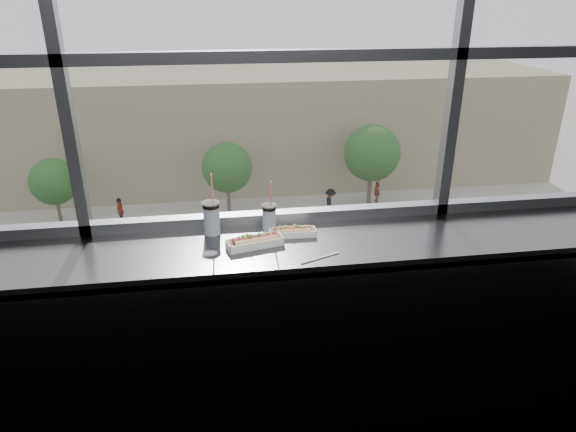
{
  "coord_description": "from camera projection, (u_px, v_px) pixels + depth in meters",
  "views": [
    {
      "loc": [
        -0.3,
        -1.13,
        2.28
      ],
      "look_at": [
        0.05,
        1.23,
        1.25
      ],
      "focal_mm": 32.0,
      "sensor_mm": 36.0,
      "label": 1
    }
  ],
  "objects": [
    {
      "name": "tree_left",
      "position": [
        54.0,
        182.0,
        30.58
      ],
      "size": [
        2.81,
        2.81,
        4.39
      ],
      "color": "#47382B",
      "rests_on": "far_sidewalk"
    },
    {
      "name": "tree_right",
      "position": [
        372.0,
        153.0,
        32.91
      ],
      "size": [
        3.66,
        3.66,
        5.72
      ],
      "color": "#47382B",
      "rests_on": "far_sidewalk"
    },
    {
      "name": "car_far_c",
      "position": [
        452.0,
        213.0,
        30.91
      ],
      "size": [
        3.11,
        6.68,
        2.18
      ],
      "primitive_type": "imported",
      "rotation": [
        0.0,
        0.0,
        1.51
      ],
      "color": "white",
      "rests_on": "street_asphalt"
    },
    {
      "name": "far_building",
      "position": [
        215.0,
        121.0,
        40.59
      ],
      "size": [
        50.0,
        14.0,
        8.0
      ],
      "primitive_type": "cube",
      "color": "gray",
      "rests_on": "plaza_ground"
    },
    {
      "name": "loose_straw",
      "position": [
        320.0,
        258.0,
        2.49
      ],
      "size": [
        0.21,
        0.09,
        0.01
      ],
      "primitive_type": "cylinder",
      "rotation": [
        0.0,
        1.57,
        0.39
      ],
      "color": "white",
      "rests_on": "counter"
    },
    {
      "name": "car_near_e",
      "position": [
        521.0,
        283.0,
        23.65
      ],
      "size": [
        2.94,
        6.0,
        1.94
      ],
      "primitive_type": "imported",
      "rotation": [
        0.0,
        0.0,
        1.48
      ],
      "color": "navy",
      "rests_on": "street_asphalt"
    },
    {
      "name": "plaza_ground",
      "position": [
        216.0,
        151.0,
        47.17
      ],
      "size": [
        120.0,
        120.0,
        0.0
      ],
      "primitive_type": "plane",
      "color": "#A39D92",
      "rests_on": "ground"
    },
    {
      "name": "tree_center",
      "position": [
        227.0,
        168.0,
        31.85
      ],
      "size": [
        3.16,
        3.16,
        4.94
      ],
      "color": "#47382B",
      "rests_on": "far_sidewalk"
    },
    {
      "name": "car_far_a",
      "position": [
        49.0,
        241.0,
        27.8
      ],
      "size": [
        2.96,
        5.77,
        1.85
      ],
      "primitive_type": "imported",
      "rotation": [
        0.0,
        0.0,
        1.45
      ],
      "color": "#323232",
      "rests_on": "street_asphalt"
    },
    {
      "name": "wall_back_lower",
      "position": [
        273.0,
        304.0,
        3.12
      ],
      "size": [
        6.0,
        0.0,
        6.0
      ],
      "primitive_type": "plane",
      "rotation": [
        1.57,
        0.0,
        0.0
      ],
      "color": "black",
      "rests_on": "ground"
    },
    {
      "name": "car_near_d",
      "position": [
        427.0,
        287.0,
        22.95
      ],
      "size": [
        3.46,
        7.09,
        2.29
      ],
      "primitive_type": "imported",
      "rotation": [
        0.0,
        0.0,
        1.48
      ],
      "color": "#B1B1B1",
      "rests_on": "street_asphalt"
    },
    {
      "name": "pedestrian_d",
      "position": [
        377.0,
        187.0,
        35.13
      ],
      "size": [
        0.71,
        0.95,
        2.13
      ],
      "primitive_type": "imported",
      "rotation": [
        0.0,
        0.0,
        4.71
      ],
      "color": "#66605B",
      "rests_on": "far_sidewalk"
    },
    {
      "name": "car_near_c",
      "position": [
        273.0,
        301.0,
        22.02
      ],
      "size": [
        2.88,
        6.65,
        2.2
      ],
      "primitive_type": "imported",
      "rotation": [
        0.0,
        0.0,
        1.55
      ],
      "color": "maroon",
      "rests_on": "street_asphalt"
    },
    {
      "name": "hotdog_tray_left",
      "position": [
        255.0,
        241.0,
        2.61
      ],
      "size": [
        0.3,
        0.16,
        0.07
      ],
      "rotation": [
        0.0,
        0.0,
        0.24
      ],
      "color": "white",
      "rests_on": "counter"
    },
    {
      "name": "car_near_b",
      "position": [
        47.0,
        323.0,
        20.82
      ],
      "size": [
        2.86,
        5.8,
        1.87
      ],
      "primitive_type": "imported",
      "rotation": [
        0.0,
        0.0,
        1.67
      ],
      "color": "black",
      "rests_on": "street_asphalt"
    },
    {
      "name": "hotdog_tray_right",
      "position": [
        293.0,
        231.0,
        2.72
      ],
      "size": [
        0.25,
        0.09,
        0.06
      ],
      "rotation": [
        0.0,
        0.0,
        -0.02
      ],
      "color": "white",
      "rests_on": "counter"
    },
    {
      "name": "counter_fascia",
      "position": [
        285.0,
        361.0,
        2.64
      ],
      "size": [
        6.0,
        0.04,
        1.04
      ],
      "primitive_type": "cube",
      "color": "#5F5F5F",
      "rests_on": "ground"
    },
    {
      "name": "pedestrian_c",
      "position": [
        330.0,
        200.0,
        32.65
      ],
      "size": [
        0.76,
        1.02,
        2.29
      ],
      "primitive_type": "imported",
      "rotation": [
        0.0,
        0.0,
        1.57
      ],
      "color": "#66605B",
      "rests_on": "far_sidewalk"
    },
    {
      "name": "wrapper",
      "position": [
        209.0,
        253.0,
        2.52
      ],
      "size": [
        0.09,
        0.06,
        0.02
      ],
      "primitive_type": "ellipsoid",
      "color": "silver",
      "rests_on": "counter"
    },
    {
      "name": "street_asphalt",
      "position": [
        227.0,
        280.0,
        25.85
      ],
      "size": [
        80.0,
        10.0,
        0.06
      ],
      "primitive_type": "cube",
      "color": "black",
      "rests_on": "plaza_ground"
    },
    {
      "name": "far_sidewalk",
      "position": [
        222.0,
        217.0,
        33.11
      ],
      "size": [
        80.0,
        6.0,
        0.04
      ],
      "primitive_type": "cube",
      "color": "#A39D92",
      "rests_on": "plaza_ground"
    },
    {
      "name": "pedestrian_a",
      "position": [
        120.0,
        209.0,
        31.65
      ],
      "size": [
        0.7,
        0.93,
        2.1
      ],
      "primitive_type": "imported",
      "rotation": [
        0.0,
        0.0,
        4.71
      ],
      "color": "#66605B",
      "rests_on": "far_sidewalk"
    },
    {
      "name": "soda_cup_right",
      "position": [
        269.0,
        217.0,
        2.75
      ],
      "size": [
        0.08,
        0.08,
        0.29
      ],
      "color": "white",
      "rests_on": "counter"
    },
    {
      "name": "counter",
      "position": [
        278.0,
        248.0,
        2.66
      ],
      "size": [
        6.0,
        0.55,
        0.06
      ],
      "primitive_type": "cube",
      "color": "#5F5F5F",
      "rests_on": "ground"
    },
    {
      "name": "soda_cup_left",
      "position": [
        212.0,
        216.0,
        2.72
      ],
      "size": [
        0.09,
        0.09,
        0.34
      ],
      "color": "white",
      "rests_on": "counter"
    }
  ]
}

